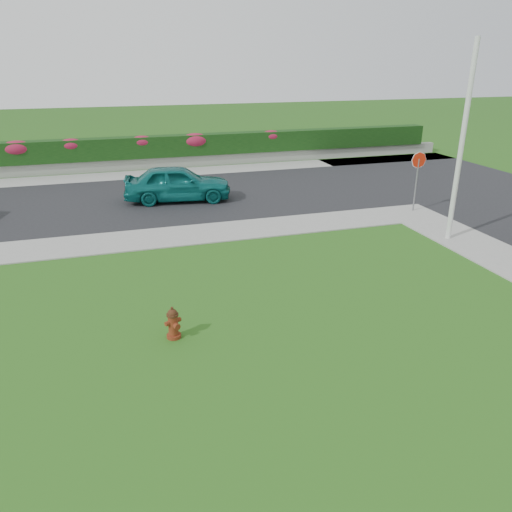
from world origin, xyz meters
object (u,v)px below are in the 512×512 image
object	(u,v)px
fire_hydrant	(173,323)
stop_sign	(418,168)
sedan_teal	(178,183)
utility_pole	(462,145)

from	to	relation	value
fire_hydrant	stop_sign	xyz separation A→B (m)	(10.29, 6.71, 1.36)
sedan_teal	utility_pole	bearing A→B (deg)	-125.09
fire_hydrant	stop_sign	world-z (taller)	stop_sign
fire_hydrant	utility_pole	world-z (taller)	utility_pole
fire_hydrant	utility_pole	distance (m)	10.55
utility_pole	sedan_teal	bearing A→B (deg)	136.81
sedan_teal	utility_pole	distance (m)	10.87
sedan_teal	stop_sign	xyz separation A→B (m)	(8.49, -4.15, 0.93)
sedan_teal	stop_sign	world-z (taller)	stop_sign
sedan_teal	utility_pole	size ratio (longest dim) A/B	0.70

